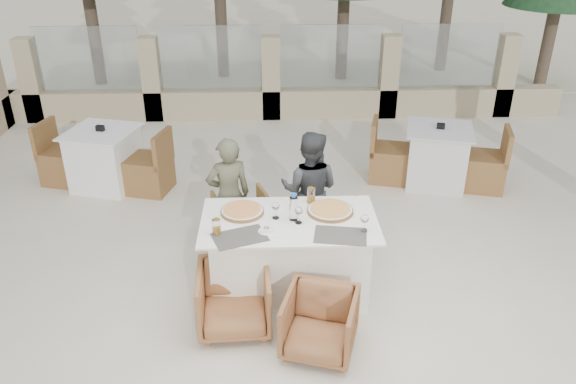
{
  "coord_description": "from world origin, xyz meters",
  "views": [
    {
      "loc": [
        -0.06,
        -4.51,
        3.31
      ],
      "look_at": [
        0.12,
        0.18,
        0.9
      ],
      "focal_mm": 35.0,
      "sensor_mm": 36.0,
      "label": 1
    }
  ],
  "objects_px": {
    "beer_glass_left": "(216,227)",
    "wine_glass_near": "(299,214)",
    "armchair_near_right": "(320,323)",
    "armchair_near_left": "(234,299)",
    "water_bottle": "(294,207)",
    "olive_dish": "(267,229)",
    "bg_table_a": "(105,159)",
    "wine_glass_corner": "(364,222)",
    "pizza_left": "(242,210)",
    "diner_right": "(310,190)",
    "pizza_right": "(330,209)",
    "dining_table": "(289,256)",
    "armchair_far_right": "(322,226)",
    "beer_glass_right": "(311,195)",
    "bg_table_b": "(437,156)",
    "diner_left": "(229,196)",
    "wine_glass_centre": "(276,209)",
    "armchair_far_left": "(243,217)"
  },
  "relations": [
    {
      "from": "pizza_left",
      "to": "bg_table_b",
      "type": "relative_size",
      "value": 0.24
    },
    {
      "from": "armchair_near_right",
      "to": "diner_right",
      "type": "distance_m",
      "value": 1.69
    },
    {
      "from": "olive_dish",
      "to": "armchair_near_right",
      "type": "distance_m",
      "value": 0.92
    },
    {
      "from": "water_bottle",
      "to": "dining_table",
      "type": "bearing_deg",
      "value": -170.46
    },
    {
      "from": "bg_table_a",
      "to": "wine_glass_corner",
      "type": "bearing_deg",
      "value": -25.94
    },
    {
      "from": "beer_glass_left",
      "to": "bg_table_b",
      "type": "height_order",
      "value": "beer_glass_left"
    },
    {
      "from": "wine_glass_centre",
      "to": "wine_glass_near",
      "type": "distance_m",
      "value": 0.22
    },
    {
      "from": "diner_right",
      "to": "armchair_far_right",
      "type": "bearing_deg",
      "value": 152.58
    },
    {
      "from": "diner_right",
      "to": "wine_glass_near",
      "type": "bearing_deg",
      "value": 94.83
    },
    {
      "from": "beer_glass_left",
      "to": "armchair_near_right",
      "type": "height_order",
      "value": "beer_glass_left"
    },
    {
      "from": "armchair_far_right",
      "to": "diner_left",
      "type": "distance_m",
      "value": 1.03
    },
    {
      "from": "diner_right",
      "to": "dining_table",
      "type": "bearing_deg",
      "value": 88.73
    },
    {
      "from": "wine_glass_corner",
      "to": "armchair_near_right",
      "type": "relative_size",
      "value": 0.31
    },
    {
      "from": "beer_glass_left",
      "to": "olive_dish",
      "type": "height_order",
      "value": "beer_glass_left"
    },
    {
      "from": "armchair_near_right",
      "to": "wine_glass_corner",
      "type": "bearing_deg",
      "value": 71.51
    },
    {
      "from": "bg_table_b",
      "to": "pizza_left",
      "type": "bearing_deg",
      "value": -124.81
    },
    {
      "from": "wine_glass_near",
      "to": "bg_table_b",
      "type": "relative_size",
      "value": 0.11
    },
    {
      "from": "beer_glass_right",
      "to": "armchair_near_left",
      "type": "relative_size",
      "value": 0.24
    },
    {
      "from": "beer_glass_left",
      "to": "diner_right",
      "type": "relative_size",
      "value": 0.11
    },
    {
      "from": "wine_glass_centre",
      "to": "wine_glass_corner",
      "type": "bearing_deg",
      "value": -18.61
    },
    {
      "from": "wine_glass_corner",
      "to": "bg_table_b",
      "type": "bearing_deg",
      "value": 60.91
    },
    {
      "from": "dining_table",
      "to": "olive_dish",
      "type": "height_order",
      "value": "olive_dish"
    },
    {
      "from": "beer_glass_left",
      "to": "diner_left",
      "type": "xyz_separation_m",
      "value": [
        0.04,
        0.97,
        -0.21
      ]
    },
    {
      "from": "diner_left",
      "to": "diner_right",
      "type": "bearing_deg",
      "value": 167.33
    },
    {
      "from": "beer_glass_left",
      "to": "wine_glass_near",
      "type": "bearing_deg",
      "value": 12.59
    },
    {
      "from": "pizza_right",
      "to": "wine_glass_near",
      "type": "height_order",
      "value": "wine_glass_near"
    },
    {
      "from": "pizza_left",
      "to": "diner_right",
      "type": "bearing_deg",
      "value": 44.99
    },
    {
      "from": "beer_glass_right",
      "to": "bg_table_b",
      "type": "distance_m",
      "value": 2.67
    },
    {
      "from": "pizza_left",
      "to": "beer_glass_right",
      "type": "relative_size",
      "value": 2.61
    },
    {
      "from": "wine_glass_centre",
      "to": "armchair_near_left",
      "type": "relative_size",
      "value": 0.29
    },
    {
      "from": "dining_table",
      "to": "bg_table_b",
      "type": "xyz_separation_m",
      "value": [
        2.02,
        2.25,
        0.0
      ]
    },
    {
      "from": "olive_dish",
      "to": "bg_table_a",
      "type": "distance_m",
      "value": 3.3
    },
    {
      "from": "beer_glass_left",
      "to": "armchair_near_right",
      "type": "xyz_separation_m",
      "value": [
        0.85,
        -0.61,
        -0.57
      ]
    },
    {
      "from": "water_bottle",
      "to": "beer_glass_left",
      "type": "xyz_separation_m",
      "value": [
        -0.67,
        -0.22,
        -0.06
      ]
    },
    {
      "from": "pizza_right",
      "to": "dining_table",
      "type": "bearing_deg",
      "value": -161.21
    },
    {
      "from": "diner_left",
      "to": "bg_table_b",
      "type": "height_order",
      "value": "diner_left"
    },
    {
      "from": "armchair_near_left",
      "to": "bg_table_a",
      "type": "relative_size",
      "value": 0.39
    },
    {
      "from": "armchair_near_right",
      "to": "armchair_near_left",
      "type": "bearing_deg",
      "value": 172.57
    },
    {
      "from": "olive_dish",
      "to": "dining_table",
      "type": "bearing_deg",
      "value": 43.22
    },
    {
      "from": "wine_glass_centre",
      "to": "olive_dish",
      "type": "distance_m",
      "value": 0.26
    },
    {
      "from": "armchair_near_right",
      "to": "diner_right",
      "type": "relative_size",
      "value": 0.45
    },
    {
      "from": "olive_dish",
      "to": "armchair_far_right",
      "type": "bearing_deg",
      "value": 57.04
    },
    {
      "from": "wine_glass_near",
      "to": "bg_table_b",
      "type": "xyz_separation_m",
      "value": [
        1.93,
        2.3,
        -0.48
      ]
    },
    {
      "from": "dining_table",
      "to": "beer_glass_right",
      "type": "xyz_separation_m",
      "value": [
        0.22,
        0.33,
        0.46
      ]
    },
    {
      "from": "diner_left",
      "to": "pizza_right",
      "type": "bearing_deg",
      "value": 130.48
    },
    {
      "from": "water_bottle",
      "to": "wine_glass_corner",
      "type": "height_order",
      "value": "water_bottle"
    },
    {
      "from": "armchair_far_left",
      "to": "bg_table_b",
      "type": "distance_m",
      "value": 2.81
    },
    {
      "from": "bg_table_a",
      "to": "armchair_far_right",
      "type": "bearing_deg",
      "value": -16.42
    },
    {
      "from": "olive_dish",
      "to": "armchair_far_right",
      "type": "distance_m",
      "value": 1.18
    },
    {
      "from": "wine_glass_centre",
      "to": "beer_glass_left",
      "type": "distance_m",
      "value": 0.57
    }
  ]
}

